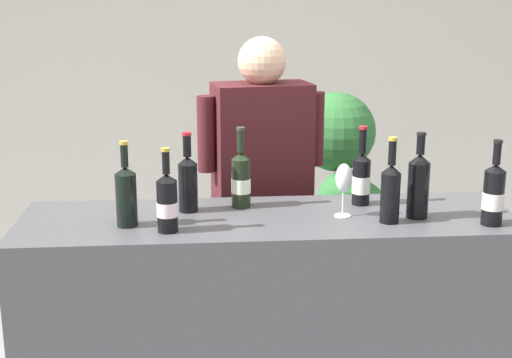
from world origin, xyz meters
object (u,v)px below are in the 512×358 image
wine_bottle_3 (188,181)px  wine_bottle_4 (167,202)px  wine_bottle_7 (418,184)px  wine_bottle_5 (241,179)px  potted_shrub (337,176)px  wine_glass (344,180)px  person_server (262,221)px  wine_bottle_0 (390,191)px  wine_bottle_1 (493,194)px  wine_bottle_2 (361,178)px  wine_bottle_6 (126,194)px

wine_bottle_3 → wine_bottle_4: 0.25m
wine_bottle_7 → wine_bottle_5: bearing=163.8°
potted_shrub → wine_bottle_4: bearing=-122.6°
wine_glass → person_server: person_server is taller
wine_bottle_4 → wine_bottle_7: (0.94, 0.09, 0.02)m
wine_bottle_5 → person_server: person_server is taller
wine_bottle_0 → person_server: size_ratio=0.19×
potted_shrub → person_server: bearing=-125.0°
wine_bottle_0 → wine_bottle_5: same height
wine_bottle_1 → wine_glass: bearing=164.8°
wine_bottle_0 → wine_glass: bearing=151.4°
wine_bottle_7 → person_server: 0.88m
wine_bottle_3 → wine_bottle_2: bearing=3.0°
wine_bottle_0 → potted_shrub: size_ratio=0.25×
wine_bottle_0 → wine_bottle_6: 0.97m
wine_bottle_5 → wine_bottle_4: bearing=-134.9°
wine_bottle_4 → person_server: size_ratio=0.18×
wine_bottle_0 → wine_bottle_4: bearing=-177.3°
wine_bottle_5 → wine_bottle_7: wine_bottle_7 is taller
wine_bottle_4 → wine_bottle_7: size_ratio=0.93×
potted_shrub → wine_bottle_7: bearing=-87.9°
wine_bottle_2 → wine_bottle_4: bearing=-160.1°
wine_bottle_7 → wine_bottle_2: bearing=133.2°
wine_bottle_5 → wine_bottle_6: 0.48m
wine_bottle_6 → potted_shrub: 1.71m
wine_bottle_3 → wine_bottle_4: wine_bottle_3 is taller
wine_bottle_6 → wine_glass: 0.81m
wine_bottle_0 → wine_bottle_6: wine_bottle_0 is taller
wine_bottle_2 → wine_bottle_1: bearing=-34.8°
wine_bottle_4 → potted_shrub: wine_bottle_4 is taller
wine_bottle_5 → wine_glass: size_ratio=1.56×
wine_bottle_0 → wine_glass: wine_bottle_0 is taller
wine_bottle_3 → wine_glass: bearing=-11.0°
wine_glass → wine_bottle_4: bearing=-169.3°
wine_bottle_5 → wine_bottle_6: (-0.43, -0.21, 0.00)m
potted_shrub → wine_glass: bearing=-100.3°
potted_shrub → wine_bottle_0: bearing=-93.1°
wine_bottle_7 → wine_bottle_3: bearing=170.2°
wine_bottle_1 → wine_glass: wine_bottle_1 is taller
wine_glass → potted_shrub: size_ratio=0.16×
wine_bottle_1 → wine_bottle_2: wine_bottle_2 is taller
wine_glass → potted_shrub: (0.23, 1.27, -0.32)m
wine_bottle_2 → wine_bottle_6: (-0.92, -0.20, 0.01)m
wine_bottle_0 → wine_bottle_5: (-0.54, 0.24, -0.01)m
wine_bottle_2 → wine_bottle_4: size_ratio=1.05×
wine_bottle_2 → wine_bottle_5: 0.48m
wine_bottle_1 → wine_bottle_3: 1.15m
person_server → wine_glass: bearing=-65.3°
wine_bottle_3 → person_server: size_ratio=0.19×
wine_bottle_0 → wine_bottle_3: wine_bottle_0 is taller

